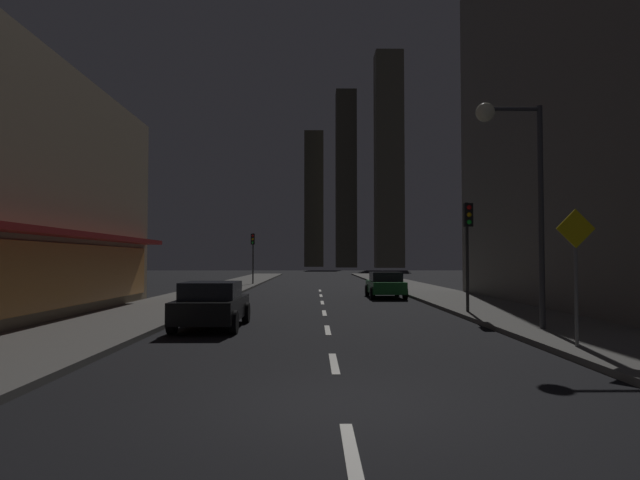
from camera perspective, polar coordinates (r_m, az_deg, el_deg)
ground_plane at (r=39.97m, az=-0.05°, el=-5.25°), size 78.00×136.00×0.10m
sidewalk_right at (r=40.65m, az=9.91°, el=-4.99°), size 4.00×76.00×0.15m
sidewalk_left at (r=40.50m, az=-10.04°, el=-5.00°), size 4.00×76.00×0.15m
lane_marking_center at (r=21.62m, az=0.46°, el=-7.76°), size 0.16×33.40×0.01m
skyscraper_distant_tall at (r=166.83m, az=-0.66°, el=4.34°), size 5.87×6.40×41.78m
skyscraper_distant_mid at (r=152.85m, az=2.78°, el=6.49°), size 5.77×5.70×50.01m
skyscraper_distant_short at (r=148.72m, az=7.32°, el=8.45°), size 7.50×6.58×58.75m
car_parked_near at (r=17.20m, az=-11.40°, el=-6.72°), size 1.98×4.24×1.45m
car_parked_far at (r=30.45m, az=6.96°, el=-4.72°), size 1.98×4.24×1.45m
fire_hydrant_far_left at (r=26.03m, az=-12.88°, el=-5.76°), size 0.42×0.30×0.65m
traffic_light_near_right at (r=21.35m, az=15.44°, el=0.80°), size 0.32×0.48×4.20m
traffic_light_far_left at (r=44.93m, az=-7.14°, el=-0.75°), size 0.32×0.48×4.20m
street_lamp_right at (r=16.80m, az=19.74°, el=8.06°), size 1.96×0.56×6.58m
pedestrian_crossing_sign at (r=13.64m, az=25.53°, el=-2.40°), size 0.91×0.08×3.15m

